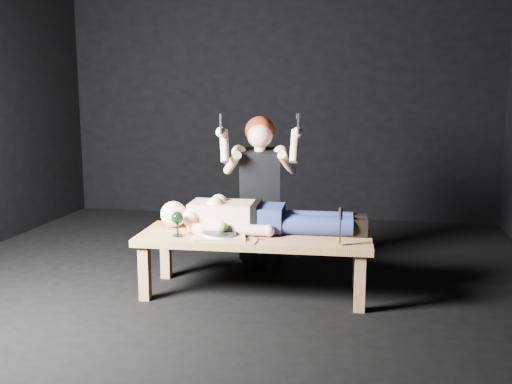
% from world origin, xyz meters
% --- Properties ---
extents(ground, '(5.00, 5.00, 0.00)m').
position_xyz_m(ground, '(0.00, 0.00, 0.00)').
color(ground, black).
rests_on(ground, ground).
extents(back_wall, '(5.00, 0.00, 5.00)m').
position_xyz_m(back_wall, '(0.00, 2.50, 1.50)').
color(back_wall, black).
rests_on(back_wall, ground).
extents(table, '(1.70, 0.70, 0.45)m').
position_xyz_m(table, '(0.25, -0.20, 0.23)').
color(table, tan).
rests_on(table, ground).
extents(lying_man, '(1.63, 0.56, 0.25)m').
position_xyz_m(lying_man, '(0.29, -0.09, 0.58)').
color(lying_man, beige).
rests_on(lying_man, table).
extents(kneeling_woman, '(0.82, 0.89, 1.32)m').
position_xyz_m(kneeling_woman, '(0.19, 0.35, 0.66)').
color(kneeling_woman, black).
rests_on(kneeling_woman, ground).
extents(serving_tray, '(0.41, 0.34, 0.02)m').
position_xyz_m(serving_tray, '(0.03, -0.36, 0.46)').
color(serving_tray, tan).
rests_on(serving_tray, table).
extents(plate, '(0.29, 0.29, 0.02)m').
position_xyz_m(plate, '(0.03, -0.36, 0.48)').
color(plate, white).
rests_on(plate, serving_tray).
extents(apple, '(0.08, 0.08, 0.08)m').
position_xyz_m(apple, '(0.05, -0.35, 0.53)').
color(apple, '#559A27').
rests_on(apple, plate).
extents(goblet, '(0.09, 0.09, 0.18)m').
position_xyz_m(goblet, '(-0.28, -0.37, 0.54)').
color(goblet, black).
rests_on(goblet, table).
extents(fork_flat, '(0.04, 0.18, 0.01)m').
position_xyz_m(fork_flat, '(-0.11, -0.41, 0.45)').
color(fork_flat, '#B2B2B7').
rests_on(fork_flat, table).
extents(knife_flat, '(0.02, 0.18, 0.01)m').
position_xyz_m(knife_flat, '(0.30, -0.41, 0.45)').
color(knife_flat, '#B2B2B7').
rests_on(knife_flat, table).
extents(spoon_flat, '(0.15, 0.12, 0.01)m').
position_xyz_m(spoon_flat, '(0.27, -0.32, 0.45)').
color(spoon_flat, '#B2B2B7').
rests_on(spoon_flat, table).
extents(carving_knife, '(0.03, 0.04, 0.26)m').
position_xyz_m(carving_knife, '(0.87, -0.40, 0.58)').
color(carving_knife, '#B2B2B7').
rests_on(carving_knife, table).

